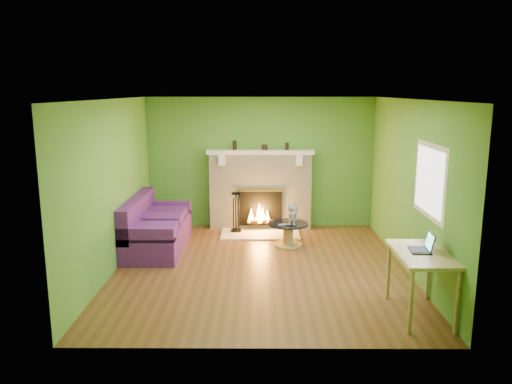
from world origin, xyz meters
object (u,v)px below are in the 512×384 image
sofa (154,229)px  cat (293,212)px  coffee_table (288,233)px  desk (422,260)px

sofa → cat: bearing=5.2°
coffee_table → cat: cat is taller
coffee_table → cat: 0.39m
cat → desk: bearing=-55.3°
cat → coffee_table: bearing=-138.8°
sofa → desk: sofa is taller
desk → sofa: bearing=145.2°
cat → sofa: bearing=-165.7°
sofa → coffee_table: (2.35, 0.17, -0.12)m
sofa → cat: sofa is taller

